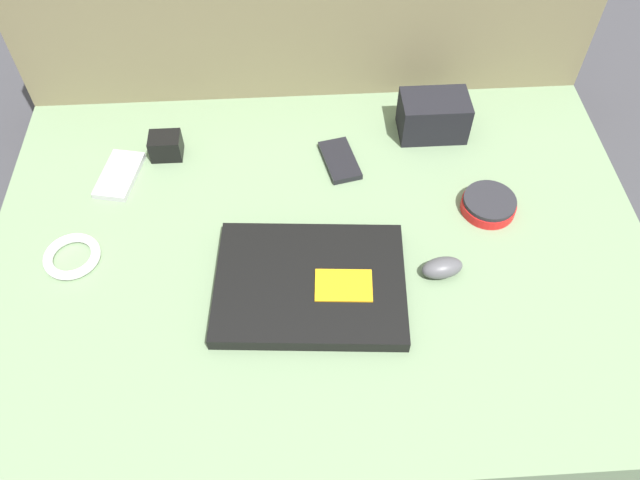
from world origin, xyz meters
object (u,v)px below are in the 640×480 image
laptop (311,284)px  charger_brick (166,146)px  phone_silver (119,175)px  phone_black (340,160)px  computer_mouse (442,268)px  camera_pouch (433,116)px  speaker_puck (489,204)px

laptop → charger_brick: bearing=133.0°
phone_silver → phone_black: (0.41, 0.01, -0.00)m
charger_brick → laptop: bearing=-51.2°
phone_black → charger_brick: (-0.33, 0.04, 0.02)m
laptop → phone_silver: bearing=146.4°
phone_silver → computer_mouse: bearing=-12.3°
phone_black → camera_pouch: bearing=9.4°
charger_brick → phone_silver: bearing=-146.9°
laptop → computer_mouse: bearing=8.5°
computer_mouse → speaker_puck: computer_mouse is taller
speaker_puck → phone_black: 0.28m
computer_mouse → camera_pouch: camera_pouch is taller
laptop → phone_silver: size_ratio=2.51×
phone_black → camera_pouch: 0.20m
speaker_puck → camera_pouch: (-0.07, 0.21, 0.03)m
laptop → phone_black: bearing=80.4°
speaker_puck → phone_black: speaker_puck is taller
camera_pouch → laptop: bearing=-125.8°
speaker_puck → charger_brick: (-0.58, 0.17, 0.01)m
phone_silver → phone_black: 0.41m
computer_mouse → camera_pouch: 0.34m
computer_mouse → charger_brick: charger_brick is taller
laptop → phone_silver: (-0.34, 0.27, -0.01)m
phone_black → camera_pouch: (0.19, 0.07, 0.03)m
laptop → phone_black: laptop is taller
charger_brick → speaker_puck: bearing=-16.6°
speaker_puck → camera_pouch: camera_pouch is taller
speaker_puck → camera_pouch: bearing=108.0°
speaker_puck → phone_silver: (-0.66, 0.12, -0.01)m
phone_black → speaker_puck: bearing=-39.9°
computer_mouse → charger_brick: (-0.47, 0.30, 0.01)m
computer_mouse → charger_brick: 0.56m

